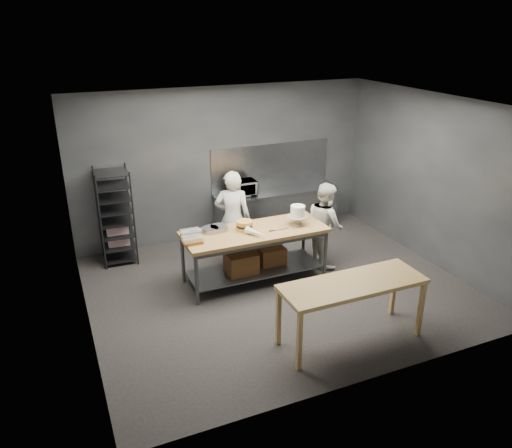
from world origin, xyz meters
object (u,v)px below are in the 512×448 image
(work_table, at_px, (254,249))
(chef_right, at_px, (325,224))
(layer_cake, at_px, (244,225))
(frosted_cake_stand, at_px, (298,213))
(chef_behind, at_px, (233,218))
(near_counter, at_px, (353,288))
(speed_rack, at_px, (116,217))
(microwave, at_px, (242,188))

(work_table, bearing_deg, chef_right, 3.82)
(layer_cake, bearing_deg, work_table, -26.22)
(chef_right, distance_m, frosted_cake_stand, 0.77)
(frosted_cake_stand, bearing_deg, chef_behind, 136.58)
(work_table, relative_size, near_counter, 1.20)
(chef_right, xyz_separation_m, frosted_cake_stand, (-0.65, -0.16, 0.37))
(near_counter, xyz_separation_m, frosted_cake_stand, (0.23, 2.03, 0.32))
(speed_rack, height_order, chef_right, speed_rack)
(chef_right, height_order, layer_cake, chef_right)
(chef_behind, height_order, frosted_cake_stand, chef_behind)
(chef_behind, xyz_separation_m, microwave, (0.59, 1.01, 0.18))
(layer_cake, bearing_deg, near_counter, -72.57)
(near_counter, bearing_deg, chef_right, 68.31)
(work_table, xyz_separation_m, microwave, (0.48, 1.76, 0.48))
(near_counter, bearing_deg, work_table, 104.26)
(chef_behind, relative_size, layer_cake, 6.52)
(speed_rack, bearing_deg, frosted_cake_stand, -32.38)
(chef_behind, height_order, layer_cake, chef_behind)
(chef_behind, distance_m, chef_right, 1.65)
(work_table, relative_size, microwave, 4.43)
(near_counter, relative_size, chef_behind, 1.15)
(speed_rack, height_order, frosted_cake_stand, speed_rack)
(near_counter, height_order, frosted_cake_stand, frosted_cake_stand)
(chef_behind, xyz_separation_m, layer_cake, (-0.05, -0.67, 0.13))
(near_counter, relative_size, layer_cake, 7.48)
(layer_cake, bearing_deg, microwave, 69.46)
(near_counter, relative_size, frosted_cake_stand, 5.88)
(near_counter, height_order, layer_cake, layer_cake)
(speed_rack, height_order, microwave, speed_rack)
(frosted_cake_stand, bearing_deg, work_table, 174.76)
(microwave, xyz_separation_m, layer_cake, (-0.63, -1.68, -0.05))
(speed_rack, bearing_deg, chef_right, -24.95)
(work_table, height_order, chef_right, chef_right)
(speed_rack, xyz_separation_m, chef_right, (3.40, -1.58, -0.09))
(chef_right, relative_size, frosted_cake_stand, 4.48)
(work_table, bearing_deg, microwave, 74.67)
(near_counter, distance_m, chef_behind, 2.92)
(speed_rack, height_order, layer_cake, speed_rack)
(chef_behind, relative_size, chef_right, 1.15)
(chef_right, bearing_deg, speed_rack, 68.55)
(chef_behind, distance_m, frosted_cake_stand, 1.22)
(near_counter, height_order, chef_behind, chef_behind)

